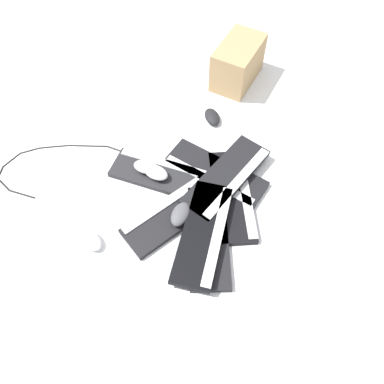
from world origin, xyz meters
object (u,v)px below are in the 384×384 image
at_px(keyboard_6, 204,233).
at_px(mouse_1, 156,172).
at_px(mouse_3, 146,167).
at_px(mouse_0, 91,240).
at_px(cardboard_box, 238,63).
at_px(keyboard_2, 162,175).
at_px(keyboard_5, 227,177).
at_px(mouse_4, 212,117).
at_px(mouse_2, 180,214).
at_px(keyboard_3, 175,213).
at_px(keyboard_0, 232,195).
at_px(keyboard_4, 207,235).
at_px(keyboard_1, 215,173).

xyz_separation_m(keyboard_6, mouse_1, (-0.21, 0.26, 0.01)).
distance_m(mouse_1, mouse_3, 0.05).
height_order(mouse_0, cardboard_box, cardboard_box).
distance_m(keyboard_2, cardboard_box, 0.71).
height_order(mouse_1, mouse_3, same).
xyz_separation_m(keyboard_5, mouse_4, (-0.07, 0.36, -0.02)).
bearing_deg(mouse_2, keyboard_3, 62.89).
xyz_separation_m(keyboard_2, keyboard_5, (0.27, -0.02, 0.03)).
xyz_separation_m(keyboard_0, keyboard_5, (-0.03, 0.07, 0.03)).
height_order(keyboard_0, keyboard_5, keyboard_5).
bearing_deg(mouse_3, keyboard_0, 0.16).
height_order(keyboard_2, keyboard_3, same).
xyz_separation_m(keyboard_3, keyboard_4, (0.13, -0.09, 0.00)).
xyz_separation_m(keyboard_5, mouse_3, (-0.34, 0.03, 0.01)).
relative_size(mouse_0, cardboard_box, 0.38).
height_order(keyboard_1, mouse_0, mouse_0).
distance_m(keyboard_2, keyboard_3, 0.19).
bearing_deg(mouse_0, keyboard_4, 46.84).
relative_size(keyboard_0, keyboard_5, 1.02).
height_order(keyboard_5, mouse_0, keyboard_5).
xyz_separation_m(keyboard_0, keyboard_3, (-0.23, -0.10, 0.00)).
bearing_deg(keyboard_2, keyboard_6, -56.25).
bearing_deg(keyboard_2, keyboard_1, 5.81).
bearing_deg(keyboard_6, cardboard_box, 81.86).
bearing_deg(keyboard_2, mouse_4, 59.55).
bearing_deg(keyboard_6, keyboard_1, 82.90).
distance_m(keyboard_3, mouse_2, 0.05).
height_order(keyboard_3, keyboard_4, same).
height_order(keyboard_0, mouse_0, mouse_0).
bearing_deg(cardboard_box, keyboard_5, -93.99).
bearing_deg(mouse_3, mouse_1, -15.39).
xyz_separation_m(mouse_2, mouse_4, (0.11, 0.55, -0.03)).
relative_size(keyboard_0, mouse_3, 4.14).
relative_size(keyboard_1, mouse_1, 4.15).
height_order(mouse_0, mouse_1, mouse_1).
height_order(keyboard_6, mouse_4, keyboard_6).
xyz_separation_m(keyboard_1, mouse_4, (-0.02, 0.32, 0.01)).
bearing_deg(keyboard_5, mouse_4, 100.85).
relative_size(keyboard_4, mouse_4, 4.09).
relative_size(keyboard_6, cardboard_box, 1.58).
bearing_deg(keyboard_0, keyboard_2, 163.96).
relative_size(mouse_4, cardboard_box, 0.38).
relative_size(keyboard_1, mouse_2, 4.15).
height_order(keyboard_2, mouse_3, mouse_3).
bearing_deg(mouse_2, mouse_1, 49.39).
xyz_separation_m(keyboard_1, keyboard_3, (-0.16, -0.20, 0.00)).
xyz_separation_m(keyboard_4, keyboard_5, (0.07, 0.26, 0.03)).
bearing_deg(keyboard_5, keyboard_1, 140.65).
xyz_separation_m(keyboard_1, mouse_1, (-0.25, -0.04, 0.04)).
bearing_deg(keyboard_6, keyboard_0, 60.26).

